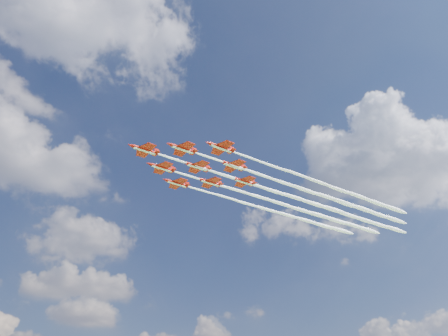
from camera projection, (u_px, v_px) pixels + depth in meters
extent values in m
cylinder|color=#A81109|center=(145.00, 150.00, 142.70)|extent=(8.23, 2.09, 1.12)
cone|color=#A81109|center=(130.00, 145.00, 140.24)|extent=(2.16, 1.36, 1.12)
cone|color=#A81109|center=(158.00, 154.00, 145.01)|extent=(1.64, 1.19, 1.02)
ellipsoid|color=black|center=(139.00, 147.00, 141.94)|extent=(2.22, 1.17, 0.73)
cube|color=#A81109|center=(146.00, 150.00, 142.92)|extent=(4.36, 9.70, 0.14)
cube|color=#A81109|center=(156.00, 153.00, 144.67)|extent=(1.85, 3.81, 0.12)
cube|color=#A81109|center=(157.00, 151.00, 145.22)|extent=(1.64, 0.34, 1.83)
cube|color=white|center=(144.00, 151.00, 142.45)|extent=(7.70, 1.82, 0.12)
cylinder|color=#A81109|center=(183.00, 149.00, 142.08)|extent=(8.23, 2.09, 1.12)
cone|color=#A81109|center=(169.00, 144.00, 139.62)|extent=(2.16, 1.36, 1.12)
cone|color=#A81109|center=(195.00, 153.00, 144.39)|extent=(1.64, 1.19, 1.02)
ellipsoid|color=black|center=(177.00, 146.00, 141.32)|extent=(2.22, 1.17, 0.73)
cube|color=#A81109|center=(184.00, 149.00, 142.30)|extent=(4.36, 9.70, 0.14)
cube|color=#A81109|center=(194.00, 152.00, 144.04)|extent=(1.85, 3.81, 0.12)
cube|color=#A81109|center=(194.00, 150.00, 144.60)|extent=(1.64, 0.34, 1.83)
cube|color=white|center=(183.00, 150.00, 141.83)|extent=(7.70, 1.82, 0.12)
cylinder|color=#A81109|center=(162.00, 168.00, 153.02)|extent=(8.23, 2.09, 1.12)
cone|color=#A81109|center=(149.00, 164.00, 150.56)|extent=(2.16, 1.36, 1.12)
cone|color=#A81109|center=(174.00, 171.00, 155.33)|extent=(1.64, 1.19, 1.02)
ellipsoid|color=black|center=(157.00, 165.00, 152.26)|extent=(2.22, 1.17, 0.73)
cube|color=#A81109|center=(163.00, 168.00, 153.24)|extent=(4.36, 9.70, 0.14)
cube|color=#A81109|center=(172.00, 171.00, 154.98)|extent=(1.85, 3.81, 0.12)
cube|color=#A81109|center=(173.00, 169.00, 155.53)|extent=(1.64, 0.34, 1.83)
cube|color=white|center=(162.00, 169.00, 152.76)|extent=(7.70, 1.82, 0.12)
cylinder|color=#A81109|center=(221.00, 147.00, 141.45)|extent=(8.23, 2.09, 1.12)
cone|color=#A81109|center=(208.00, 143.00, 138.99)|extent=(2.16, 1.36, 1.12)
cone|color=#A81109|center=(233.00, 152.00, 143.76)|extent=(1.64, 1.19, 1.02)
ellipsoid|color=black|center=(216.00, 144.00, 140.70)|extent=(2.22, 1.17, 0.73)
cube|color=#A81109|center=(222.00, 148.00, 141.67)|extent=(4.36, 9.70, 0.14)
cube|color=#A81109|center=(232.00, 151.00, 143.42)|extent=(1.85, 3.81, 0.12)
cube|color=#A81109|center=(232.00, 149.00, 143.97)|extent=(1.64, 0.34, 1.83)
cube|color=white|center=(221.00, 149.00, 141.20)|extent=(7.70, 1.82, 0.12)
cylinder|color=#A81109|center=(197.00, 167.00, 152.39)|extent=(8.23, 2.09, 1.12)
cone|color=#A81109|center=(185.00, 163.00, 149.93)|extent=(2.16, 1.36, 1.12)
cone|color=#A81109|center=(209.00, 170.00, 154.70)|extent=(1.64, 1.19, 1.02)
ellipsoid|color=black|center=(192.00, 164.00, 151.63)|extent=(2.22, 1.17, 0.73)
cube|color=#A81109|center=(199.00, 167.00, 152.61)|extent=(4.36, 9.70, 0.14)
cube|color=#A81109|center=(207.00, 170.00, 154.36)|extent=(1.85, 3.81, 0.12)
cube|color=#A81109|center=(208.00, 168.00, 154.91)|extent=(1.64, 0.34, 1.83)
cube|color=white|center=(197.00, 168.00, 152.14)|extent=(7.70, 1.82, 0.12)
cylinder|color=#A81109|center=(177.00, 183.00, 163.33)|extent=(8.23, 2.09, 1.12)
cone|color=#A81109|center=(165.00, 180.00, 160.87)|extent=(2.16, 1.36, 1.12)
cone|color=#A81109|center=(188.00, 186.00, 165.64)|extent=(1.64, 1.19, 1.02)
ellipsoid|color=black|center=(172.00, 181.00, 162.57)|extent=(2.22, 1.17, 0.73)
cube|color=#A81109|center=(178.00, 184.00, 163.55)|extent=(4.36, 9.70, 0.14)
cube|color=#A81109|center=(186.00, 186.00, 165.30)|extent=(1.85, 3.81, 0.12)
cube|color=#A81109|center=(187.00, 184.00, 165.85)|extent=(1.64, 0.34, 1.83)
cube|color=white|center=(177.00, 184.00, 163.08)|extent=(7.70, 1.82, 0.12)
cylinder|color=#A81109|center=(233.00, 166.00, 151.77)|extent=(8.23, 2.09, 1.12)
cone|color=#A81109|center=(221.00, 161.00, 149.31)|extent=(2.16, 1.36, 1.12)
cone|color=#A81109|center=(244.00, 169.00, 154.08)|extent=(1.64, 1.19, 1.02)
ellipsoid|color=black|center=(228.00, 163.00, 151.01)|extent=(2.22, 1.17, 0.73)
cube|color=#A81109|center=(235.00, 166.00, 151.99)|extent=(4.36, 9.70, 0.14)
cube|color=#A81109|center=(243.00, 169.00, 153.73)|extent=(1.85, 3.81, 0.12)
cube|color=#A81109|center=(243.00, 167.00, 154.28)|extent=(1.64, 0.34, 1.83)
cube|color=white|center=(233.00, 167.00, 151.52)|extent=(7.70, 1.82, 0.12)
cylinder|color=#A81109|center=(210.00, 182.00, 162.70)|extent=(8.23, 2.09, 1.12)
cone|color=#A81109|center=(199.00, 179.00, 160.24)|extent=(2.16, 1.36, 1.12)
cone|color=#A81109|center=(221.00, 186.00, 165.02)|extent=(1.64, 1.19, 1.02)
ellipsoid|color=black|center=(206.00, 180.00, 161.95)|extent=(2.22, 1.17, 0.73)
cube|color=#A81109|center=(211.00, 183.00, 162.92)|extent=(4.36, 9.70, 0.14)
cube|color=#A81109|center=(219.00, 185.00, 164.67)|extent=(1.85, 3.81, 0.12)
cube|color=#A81109|center=(220.00, 183.00, 165.22)|extent=(1.64, 0.34, 1.83)
cube|color=white|center=(210.00, 184.00, 162.45)|extent=(7.70, 1.82, 0.12)
cylinder|color=#A81109|center=(244.00, 181.00, 162.08)|extent=(8.23, 2.09, 1.12)
cone|color=#A81109|center=(233.00, 178.00, 159.62)|extent=(2.16, 1.36, 1.12)
cone|color=#A81109|center=(254.00, 185.00, 164.39)|extent=(1.64, 1.19, 1.02)
ellipsoid|color=black|center=(239.00, 179.00, 161.32)|extent=(2.22, 1.17, 0.73)
cube|color=#A81109|center=(245.00, 182.00, 162.30)|extent=(4.36, 9.70, 0.14)
cube|color=#A81109|center=(253.00, 184.00, 164.05)|extent=(1.85, 3.81, 0.12)
cube|color=#A81109|center=(253.00, 182.00, 164.60)|extent=(1.64, 0.34, 1.83)
cube|color=white|center=(244.00, 183.00, 161.83)|extent=(7.70, 1.82, 0.12)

